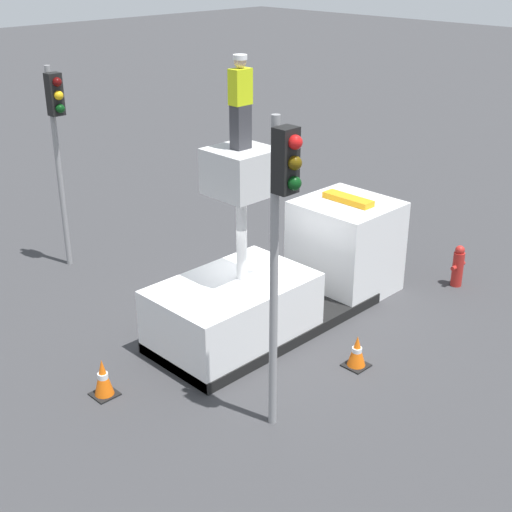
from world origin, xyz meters
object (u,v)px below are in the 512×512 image
object	(u,v)px
traffic_light_pole	(281,220)
traffic_cone_curbside	(357,352)
worker	(240,102)
bucket_truck	(287,278)
traffic_cone_rear	(103,378)
fire_hydrant	(458,266)
traffic_light_across	(57,129)

from	to	relation	value
traffic_light_pole	traffic_cone_curbside	world-z (taller)	traffic_light_pole
traffic_cone_curbside	worker	bearing A→B (deg)	109.63
bucket_truck	traffic_cone_curbside	bearing A→B (deg)	-102.01
worker	traffic_cone_curbside	distance (m)	5.36
traffic_cone_rear	traffic_cone_curbside	size ratio (longest dim) A/B	1.12
traffic_light_pole	traffic_cone_curbside	xyz separation A→B (m)	(2.49, 0.22, -3.54)
fire_hydrant	traffic_cone_rear	bearing A→B (deg)	166.21
traffic_light_pole	traffic_cone_curbside	bearing A→B (deg)	5.09
bucket_truck	traffic_light_across	distance (m)	6.72
traffic_cone_rear	traffic_cone_curbside	world-z (taller)	traffic_cone_rear
traffic_light_across	traffic_light_pole	bearing A→B (deg)	-97.12
traffic_light_across	traffic_cone_rear	world-z (taller)	traffic_light_across
worker	traffic_light_across	distance (m)	6.05
traffic_light_pole	traffic_light_across	xyz separation A→B (m)	(1.06, 8.47, -0.24)
worker	traffic_cone_rear	world-z (taller)	worker
fire_hydrant	traffic_cone_curbside	xyz separation A→B (m)	(-4.66, -0.54, -0.20)
bucket_truck	traffic_light_pole	bearing A→B (deg)	-138.92
fire_hydrant	traffic_light_across	bearing A→B (deg)	128.32
worker	traffic_cone_rear	xyz separation A→B (m)	(-3.29, 0.30, -4.68)
fire_hydrant	traffic_cone_rear	distance (m)	9.06
traffic_light_pole	traffic_cone_rear	size ratio (longest dim) A/B	7.16
traffic_light_pole	fire_hydrant	world-z (taller)	traffic_light_pole
bucket_truck	worker	bearing A→B (deg)	180.00
bucket_truck	fire_hydrant	xyz separation A→B (m)	(4.15, -1.86, -0.45)
traffic_cone_curbside	traffic_light_pole	bearing A→B (deg)	-174.91
bucket_truck	traffic_light_pole	world-z (taller)	traffic_light_pole
bucket_truck	traffic_light_pole	distance (m)	4.92
traffic_cone_rear	traffic_cone_curbside	bearing A→B (deg)	-33.09
worker	fire_hydrant	distance (m)	7.37
bucket_truck	fire_hydrant	world-z (taller)	bucket_truck
worker	traffic_cone_curbside	world-z (taller)	worker
bucket_truck	fire_hydrant	bearing A→B (deg)	-24.11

